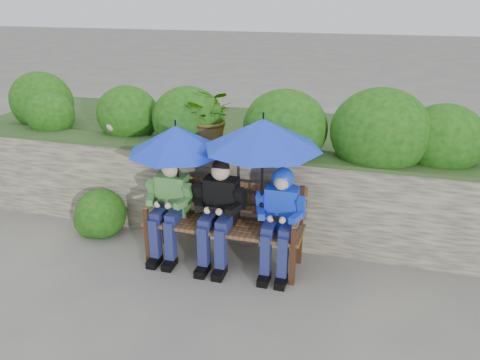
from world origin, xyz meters
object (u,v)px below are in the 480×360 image
(umbrella_left, at_px, (176,139))
(park_bench, at_px, (225,217))
(boy_right, at_px, (280,213))
(boy_left, at_px, (169,203))
(boy_middle, at_px, (219,208))
(umbrella_right, at_px, (263,134))

(umbrella_left, bearing_deg, park_bench, 0.60)
(park_bench, xyz_separation_m, boy_right, (0.57, -0.06, 0.15))
(boy_left, bearing_deg, boy_right, 0.61)
(park_bench, distance_m, boy_middle, 0.15)
(park_bench, bearing_deg, umbrella_right, -10.20)
(umbrella_left, bearing_deg, boy_middle, -8.58)
(umbrella_right, bearing_deg, boy_left, 179.94)
(boy_right, relative_size, umbrella_left, 1.08)
(boy_middle, relative_size, umbrella_left, 1.12)
(boy_middle, xyz_separation_m, umbrella_right, (0.44, 0.00, 0.80))
(park_bench, xyz_separation_m, boy_middle, (-0.05, -0.07, 0.12))
(boy_left, height_order, umbrella_right, umbrella_right)
(park_bench, distance_m, umbrella_left, 0.93)
(park_bench, height_order, umbrella_left, umbrella_left)
(boy_left, xyz_separation_m, boy_middle, (0.53, -0.00, 0.01))
(umbrella_left, relative_size, umbrella_right, 0.88)
(boy_left, bearing_deg, umbrella_right, -0.06)
(boy_right, height_order, umbrella_left, umbrella_left)
(boy_middle, bearing_deg, umbrella_right, 0.33)
(boy_right, distance_m, umbrella_right, 0.80)
(umbrella_left, height_order, umbrella_right, umbrella_right)
(umbrella_right, bearing_deg, boy_right, 4.22)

